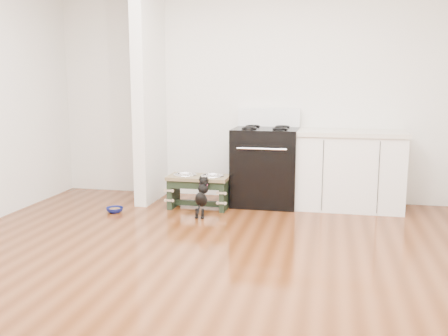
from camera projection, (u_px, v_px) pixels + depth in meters
ground at (199, 265)px, 4.03m from camera, size 5.00×5.00×0.00m
room_shell at (197, 61)px, 3.75m from camera, size 5.00×5.00×5.00m
partition_wall at (150, 91)px, 6.07m from camera, size 0.15×0.80×2.70m
oven_range at (265, 165)px, 5.97m from camera, size 0.76×0.69×1.14m
cabinet_run at (349, 170)px, 5.79m from camera, size 1.24×0.64×0.91m
dog_feeder at (199, 185)px, 5.80m from camera, size 0.70×0.38×0.40m
puppy at (202, 195)px, 5.47m from camera, size 0.12×0.36×0.43m
floor_bowl at (115, 210)px, 5.65m from camera, size 0.21×0.21×0.06m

